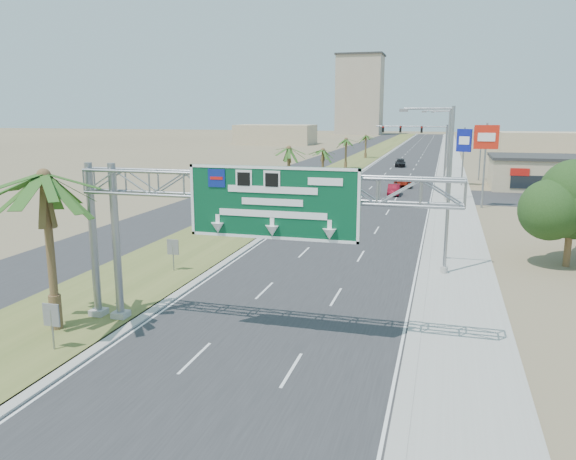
% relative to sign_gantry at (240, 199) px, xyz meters
% --- Properties ---
extents(road, '(12.00, 300.00, 0.02)m').
position_rel_sign_gantry_xyz_m(road, '(1.06, 100.07, -6.05)').
color(road, '#28282B').
rests_on(road, ground).
extents(sidewalk_right, '(4.00, 300.00, 0.10)m').
position_rel_sign_gantry_xyz_m(sidewalk_right, '(9.56, 100.07, -6.01)').
color(sidewalk_right, '#9E9B93').
rests_on(sidewalk_right, ground).
extents(median_grass, '(7.00, 300.00, 0.12)m').
position_rel_sign_gantry_xyz_m(median_grass, '(-8.94, 100.07, -6.00)').
color(median_grass, '#545F2A').
rests_on(median_grass, ground).
extents(opposing_road, '(8.00, 300.00, 0.02)m').
position_rel_sign_gantry_xyz_m(opposing_road, '(-15.94, 100.07, -6.05)').
color(opposing_road, '#28282B').
rests_on(opposing_road, ground).
extents(sign_gantry, '(16.75, 1.24, 7.50)m').
position_rel_sign_gantry_xyz_m(sign_gantry, '(0.00, 0.00, 0.00)').
color(sign_gantry, gray).
rests_on(sign_gantry, ground).
extents(palm_near, '(5.70, 5.70, 8.35)m').
position_rel_sign_gantry_xyz_m(palm_near, '(-8.14, -1.93, 0.87)').
color(palm_near, brown).
rests_on(palm_near, ground).
extents(palm_row_b, '(3.99, 3.99, 5.95)m').
position_rel_sign_gantry_xyz_m(palm_row_b, '(-8.44, 22.07, -1.16)').
color(palm_row_b, brown).
rests_on(palm_row_b, ground).
extents(palm_row_c, '(3.99, 3.99, 6.75)m').
position_rel_sign_gantry_xyz_m(palm_row_c, '(-8.44, 38.07, -0.39)').
color(palm_row_c, brown).
rests_on(palm_row_c, ground).
extents(palm_row_d, '(3.99, 3.99, 5.45)m').
position_rel_sign_gantry_xyz_m(palm_row_d, '(-8.44, 56.07, -1.64)').
color(palm_row_d, brown).
rests_on(palm_row_d, ground).
extents(palm_row_e, '(3.99, 3.99, 6.15)m').
position_rel_sign_gantry_xyz_m(palm_row_e, '(-8.44, 75.07, -0.97)').
color(palm_row_e, brown).
rests_on(palm_row_e, ground).
extents(palm_row_f, '(3.99, 3.99, 5.75)m').
position_rel_sign_gantry_xyz_m(palm_row_f, '(-8.44, 100.07, -1.35)').
color(palm_row_f, brown).
rests_on(palm_row_f, ground).
extents(streetlight_near, '(3.27, 0.44, 10.00)m').
position_rel_sign_gantry_xyz_m(streetlight_near, '(8.36, 12.07, -1.36)').
color(streetlight_near, gray).
rests_on(streetlight_near, ground).
extents(streetlight_mid, '(3.27, 0.44, 10.00)m').
position_rel_sign_gantry_xyz_m(streetlight_mid, '(8.36, 42.07, -1.36)').
color(streetlight_mid, gray).
rests_on(streetlight_mid, ground).
extents(streetlight_far, '(3.27, 0.44, 10.00)m').
position_rel_sign_gantry_xyz_m(streetlight_far, '(8.36, 78.07, -1.36)').
color(streetlight_far, gray).
rests_on(streetlight_far, ground).
extents(signal_mast, '(10.28, 0.71, 8.00)m').
position_rel_sign_gantry_xyz_m(signal_mast, '(6.23, 62.05, -1.21)').
color(signal_mast, gray).
rests_on(signal_mast, ground).
extents(store_building, '(18.00, 10.00, 4.00)m').
position_rel_sign_gantry_xyz_m(store_building, '(23.06, 56.07, -4.06)').
color(store_building, tan).
rests_on(store_building, ground).
extents(oak_near, '(4.50, 4.50, 6.80)m').
position_rel_sign_gantry_xyz_m(oak_near, '(16.06, 16.07, -1.53)').
color(oak_near, brown).
rests_on(oak_near, ground).
extents(median_signback_a, '(0.75, 0.08, 2.08)m').
position_rel_sign_gantry_xyz_m(median_signback_a, '(-6.74, -3.93, -4.61)').
color(median_signback_a, gray).
rests_on(median_signback_a, ground).
extents(median_signback_b, '(0.75, 0.08, 2.08)m').
position_rel_sign_gantry_xyz_m(median_signback_b, '(-7.44, 8.07, -4.61)').
color(median_signback_b, gray).
rests_on(median_signback_b, ground).
extents(tower_distant, '(20.00, 16.00, 35.00)m').
position_rel_sign_gantry_xyz_m(tower_distant, '(-30.94, 240.07, 11.44)').
color(tower_distant, tan).
rests_on(tower_distant, ground).
extents(building_distant_left, '(24.00, 14.00, 6.00)m').
position_rel_sign_gantry_xyz_m(building_distant_left, '(-43.94, 150.07, -3.06)').
color(building_distant_left, tan).
rests_on(building_distant_left, ground).
extents(building_distant_right, '(20.00, 12.00, 5.00)m').
position_rel_sign_gantry_xyz_m(building_distant_right, '(31.06, 130.07, -3.56)').
color(building_distant_right, tan).
rests_on(building_distant_right, ground).
extents(car_left_lane, '(2.23, 4.45, 1.45)m').
position_rel_sign_gantry_xyz_m(car_left_lane, '(-3.67, 22.21, -5.33)').
color(car_left_lane, black).
rests_on(car_left_lane, ground).
extents(car_mid_lane, '(1.51, 3.96, 1.29)m').
position_rel_sign_gantry_xyz_m(car_mid_lane, '(2.56, 45.19, -5.41)').
color(car_mid_lane, maroon).
rests_on(car_mid_lane, ground).
extents(car_right_lane, '(2.37, 4.91, 1.35)m').
position_rel_sign_gantry_xyz_m(car_right_lane, '(3.06, 53.20, -5.38)').
color(car_right_lane, gray).
rests_on(car_right_lane, ground).
extents(car_far, '(2.10, 4.66, 1.33)m').
position_rel_sign_gantry_xyz_m(car_far, '(0.40, 82.28, -5.39)').
color(car_far, black).
rests_on(car_far, ground).
extents(pole_sign_red_near, '(2.41, 0.40, 8.63)m').
position_rel_sign_gantry_xyz_m(pole_sign_red_near, '(12.14, 38.50, 0.70)').
color(pole_sign_red_near, gray).
rests_on(pole_sign_red_near, ground).
extents(pole_sign_blue, '(1.95, 1.09, 7.75)m').
position_rel_sign_gantry_xyz_m(pole_sign_blue, '(10.54, 56.60, -0.32)').
color(pole_sign_blue, gray).
rests_on(pole_sign_blue, ground).
extents(pole_sign_red_far, '(2.19, 0.93, 7.84)m').
position_rel_sign_gantry_xyz_m(pole_sign_red_far, '(13.09, 63.88, 0.11)').
color(pole_sign_red_far, gray).
rests_on(pole_sign_red_far, ground).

